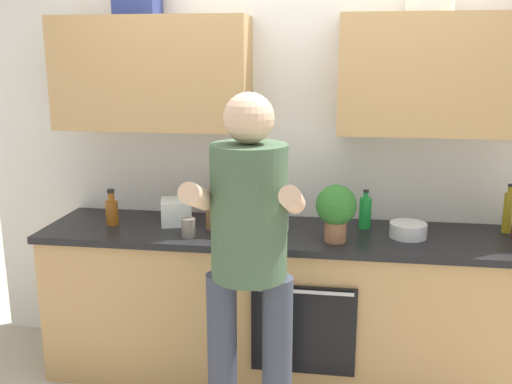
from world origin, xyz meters
TOP-DOWN VIEW (x-y plane):
  - ground_plane at (0.00, 0.00)m, footprint 12.00×12.00m
  - back_wall_unit at (-0.00, 0.27)m, footprint 4.00×0.38m
  - counter at (0.00, -0.00)m, footprint 2.84×0.67m
  - person_standing at (-0.11, -0.73)m, footprint 0.49×0.45m
  - bottle_hotsauce at (-0.44, 0.22)m, footprint 0.06×0.06m
  - bottle_soda at (0.44, 0.14)m, footprint 0.07×0.07m
  - bottle_oil at (1.23, 0.17)m, footprint 0.05×0.05m
  - bottle_water at (-0.02, 0.02)m, footprint 0.05×0.05m
  - bottle_syrup at (-1.05, -0.02)m, footprint 0.07×0.07m
  - cup_stoneware at (-0.54, -0.18)m, footprint 0.08×0.08m
  - mixing_bowl at (0.67, -0.01)m, footprint 0.20×0.20m
  - knife_block at (-0.42, 0.03)m, footprint 0.10×0.14m
  - potted_herb at (0.27, -0.14)m, footprint 0.22×0.22m
  - grocery_bag_produce at (-0.68, 0.07)m, footprint 0.23×0.24m

SIDE VIEW (x-z plane):
  - ground_plane at x=0.00m, z-range 0.00..0.00m
  - counter at x=0.00m, z-range 0.00..0.90m
  - mixing_bowl at x=0.67m, z-range 0.90..0.98m
  - cup_stoneware at x=-0.54m, z-range 0.90..1.01m
  - grocery_bag_produce at x=-0.68m, z-range 0.90..1.05m
  - bottle_syrup at x=-1.05m, z-range 0.88..1.09m
  - bottle_soda at x=0.44m, z-range 0.88..1.11m
  - bottle_water at x=-0.02m, z-range 0.88..1.12m
  - bottle_hotsauce at x=-0.44m, z-range 0.87..1.15m
  - knife_block at x=-0.42m, z-range 0.87..1.15m
  - bottle_oil at x=1.23m, z-range 0.88..1.16m
  - person_standing at x=-0.11m, z-range 0.16..1.89m
  - potted_herb at x=0.27m, z-range 0.93..1.24m
  - back_wall_unit at x=0.00m, z-range 0.24..2.74m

